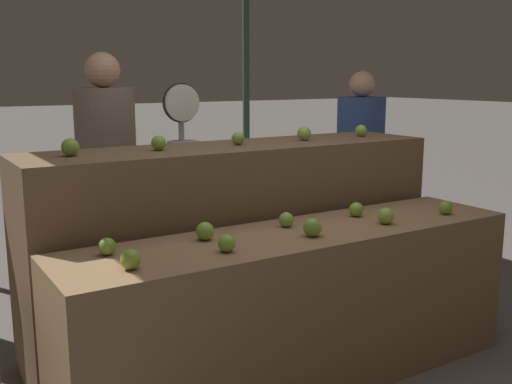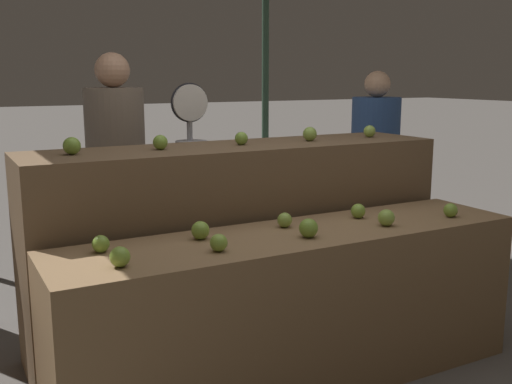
% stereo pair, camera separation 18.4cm
% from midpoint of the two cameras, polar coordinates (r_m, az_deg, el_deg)
% --- Properties ---
extents(ground_plane, '(60.00, 60.00, 0.00)m').
position_cam_midpoint_polar(ground_plane, '(3.14, 2.22, -17.52)').
color(ground_plane, '#66605B').
extents(display_counter_front, '(2.34, 0.55, 0.77)m').
position_cam_midpoint_polar(display_counter_front, '(2.97, 2.28, -11.00)').
color(display_counter_front, olive).
rests_on(display_counter_front, ground_plane).
extents(display_counter_back, '(2.34, 0.55, 1.12)m').
position_cam_midpoint_polar(display_counter_back, '(3.40, -3.41, -4.98)').
color(display_counter_back, brown).
rests_on(display_counter_back, ground_plane).
extents(apple_front_0, '(0.08, 0.08, 0.08)m').
position_cam_midpoint_polar(apple_front_0, '(2.37, -14.06, -6.25)').
color(apple_front_0, '#84AD3D').
rests_on(apple_front_0, display_counter_front).
extents(apple_front_1, '(0.08, 0.08, 0.08)m').
position_cam_midpoint_polar(apple_front_1, '(2.53, -4.90, -4.90)').
color(apple_front_1, '#84AD3D').
rests_on(apple_front_1, display_counter_front).
extents(apple_front_2, '(0.09, 0.09, 0.09)m').
position_cam_midpoint_polar(apple_front_2, '(2.76, 3.55, -3.37)').
color(apple_front_2, '#7AA338').
rests_on(apple_front_2, display_counter_front).
extents(apple_front_3, '(0.08, 0.08, 0.08)m').
position_cam_midpoint_polar(apple_front_3, '(3.04, 10.57, -2.26)').
color(apple_front_3, '#8EB247').
rests_on(apple_front_3, display_counter_front).
extents(apple_front_4, '(0.07, 0.07, 0.07)m').
position_cam_midpoint_polar(apple_front_4, '(3.33, 16.11, -1.45)').
color(apple_front_4, '#7AA338').
rests_on(apple_front_4, display_counter_front).
extents(apple_front_5, '(0.07, 0.07, 0.07)m').
position_cam_midpoint_polar(apple_front_5, '(2.57, -16.01, -5.03)').
color(apple_front_5, '#7AA338').
rests_on(apple_front_5, display_counter_front).
extents(apple_front_6, '(0.08, 0.08, 0.08)m').
position_cam_midpoint_polar(apple_front_6, '(2.72, -6.82, -3.74)').
color(apple_front_6, '#84AD3D').
rests_on(apple_front_6, display_counter_front).
extents(apple_front_7, '(0.07, 0.07, 0.07)m').
position_cam_midpoint_polar(apple_front_7, '(2.93, 1.03, -2.67)').
color(apple_front_7, '#8EB247').
rests_on(apple_front_7, display_counter_front).
extents(apple_front_8, '(0.08, 0.08, 0.08)m').
position_cam_midpoint_polar(apple_front_8, '(3.18, 7.90, -1.67)').
color(apple_front_8, '#84AD3D').
rests_on(apple_front_8, display_counter_front).
extents(apple_back_0, '(0.09, 0.09, 0.09)m').
position_cam_midpoint_polar(apple_back_0, '(2.98, -18.98, 4.05)').
color(apple_back_0, '#7AA338').
rests_on(apple_back_0, display_counter_back).
extents(apple_back_1, '(0.08, 0.08, 0.08)m').
position_cam_midpoint_polar(apple_back_1, '(3.10, -10.95, 4.60)').
color(apple_back_1, '#7AA338').
rests_on(apple_back_1, display_counter_back).
extents(apple_back_2, '(0.07, 0.07, 0.07)m').
position_cam_midpoint_polar(apple_back_2, '(3.29, -3.33, 5.10)').
color(apple_back_2, '#7AA338').
rests_on(apple_back_2, display_counter_back).
extents(apple_back_3, '(0.08, 0.08, 0.08)m').
position_cam_midpoint_polar(apple_back_3, '(3.52, 3.11, 5.57)').
color(apple_back_3, '#8EB247').
rests_on(apple_back_3, display_counter_back).
extents(apple_back_4, '(0.07, 0.07, 0.07)m').
position_cam_midpoint_polar(apple_back_4, '(3.79, 8.61, 5.79)').
color(apple_back_4, '#8EB247').
rests_on(apple_back_4, display_counter_back).
extents(produce_scale, '(0.24, 0.20, 1.46)m').
position_cam_midpoint_polar(produce_scale, '(3.81, -8.38, 4.00)').
color(produce_scale, '#99999E').
rests_on(produce_scale, ground_plane).
extents(person_vendor_at_scale, '(0.48, 0.48, 1.64)m').
position_cam_midpoint_polar(person_vendor_at_scale, '(3.89, -15.33, 2.39)').
color(person_vendor_at_scale, '#2D2D38').
rests_on(person_vendor_at_scale, ground_plane).
extents(person_customer_right, '(0.40, 0.40, 1.54)m').
position_cam_midpoint_polar(person_customer_right, '(4.85, 8.80, 3.49)').
color(person_customer_right, '#2D2D38').
rests_on(person_customer_right, ground_plane).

